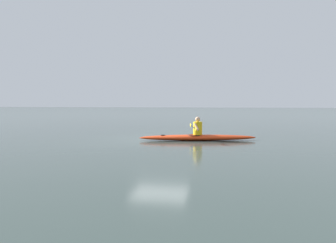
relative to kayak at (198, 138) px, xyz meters
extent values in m
plane|color=#384742|center=(1.72, -0.28, -0.13)|extent=(160.00, 160.00, 0.00)
ellipsoid|color=red|center=(0.00, 0.00, 0.00)|extent=(5.03, 1.68, 0.25)
torus|color=black|center=(0.16, 0.03, 0.10)|extent=(0.68, 0.68, 0.04)
cylinder|color=black|center=(1.46, 0.32, 0.11)|extent=(0.18, 0.18, 0.02)
cylinder|color=yellow|center=(0.01, 0.00, 0.40)|extent=(0.38, 0.38, 0.56)
sphere|color=tan|center=(0.01, 0.00, 0.79)|extent=(0.21, 0.21, 0.21)
cylinder|color=black|center=(0.20, 0.04, 0.45)|extent=(0.47, 2.03, 0.03)
ellipsoid|color=gold|center=(-0.02, 1.06, 0.45)|extent=(0.12, 0.40, 0.17)
ellipsoid|color=gold|center=(0.42, -0.97, 0.45)|extent=(0.12, 0.40, 0.17)
cylinder|color=tan|center=(0.02, 0.30, 0.48)|extent=(0.24, 0.26, 0.34)
cylinder|color=tan|center=(0.15, -0.27, 0.48)|extent=(0.19, 0.30, 0.34)
camera|label=1|loc=(-1.33, 14.26, 1.54)|focal=35.82mm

